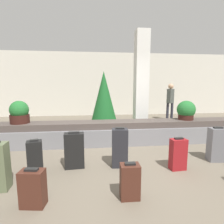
{
  "coord_description": "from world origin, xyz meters",
  "views": [
    {
      "loc": [
        -0.5,
        -3.3,
        1.53
      ],
      "look_at": [
        0.0,
        1.21,
        0.85
      ],
      "focal_mm": 28.0,
      "sensor_mm": 36.0,
      "label": 1
    }
  ],
  "objects_px": {
    "suitcase_4": "(120,148)",
    "potted_plant_0": "(186,111)",
    "decorated_tree": "(104,99)",
    "suitcase_5": "(130,181)",
    "potted_plant_1": "(19,113)",
    "suitcase_1": "(178,154)",
    "suitcase_7": "(33,188)",
    "suitcase_3": "(74,150)",
    "traveler_0": "(170,99)",
    "pillar": "(141,84)",
    "suitcase_0": "(35,157)",
    "suitcase_2": "(217,145)"
  },
  "relations": [
    {
      "from": "suitcase_5",
      "to": "suitcase_0",
      "type": "bearing_deg",
      "value": 151.8
    },
    {
      "from": "traveler_0",
      "to": "suitcase_0",
      "type": "bearing_deg",
      "value": -172.31
    },
    {
      "from": "suitcase_7",
      "to": "traveler_0",
      "type": "relative_size",
      "value": 0.31
    },
    {
      "from": "suitcase_3",
      "to": "suitcase_4",
      "type": "height_order",
      "value": "suitcase_4"
    },
    {
      "from": "potted_plant_1",
      "to": "decorated_tree",
      "type": "distance_m",
      "value": 2.58
    },
    {
      "from": "suitcase_2",
      "to": "potted_plant_1",
      "type": "relative_size",
      "value": 1.27
    },
    {
      "from": "suitcase_0",
      "to": "potted_plant_0",
      "type": "height_order",
      "value": "potted_plant_0"
    },
    {
      "from": "potted_plant_0",
      "to": "traveler_0",
      "type": "xyz_separation_m",
      "value": [
        0.8,
        2.76,
        0.12
      ]
    },
    {
      "from": "suitcase_2",
      "to": "suitcase_7",
      "type": "height_order",
      "value": "suitcase_2"
    },
    {
      "from": "suitcase_5",
      "to": "traveler_0",
      "type": "relative_size",
      "value": 0.32
    },
    {
      "from": "suitcase_5",
      "to": "potted_plant_0",
      "type": "bearing_deg",
      "value": 49.73
    },
    {
      "from": "potted_plant_1",
      "to": "suitcase_1",
      "type": "bearing_deg",
      "value": -26.32
    },
    {
      "from": "suitcase_4",
      "to": "potted_plant_0",
      "type": "relative_size",
      "value": 1.45
    },
    {
      "from": "suitcase_0",
      "to": "potted_plant_1",
      "type": "xyz_separation_m",
      "value": [
        -0.83,
        1.56,
        0.56
      ]
    },
    {
      "from": "suitcase_5",
      "to": "suitcase_7",
      "type": "relative_size",
      "value": 1.01
    },
    {
      "from": "suitcase_5",
      "to": "potted_plant_1",
      "type": "height_order",
      "value": "potted_plant_1"
    },
    {
      "from": "pillar",
      "to": "potted_plant_0",
      "type": "bearing_deg",
      "value": -41.08
    },
    {
      "from": "decorated_tree",
      "to": "potted_plant_0",
      "type": "bearing_deg",
      "value": -31.21
    },
    {
      "from": "suitcase_1",
      "to": "suitcase_7",
      "type": "bearing_deg",
      "value": -166.14
    },
    {
      "from": "pillar",
      "to": "potted_plant_1",
      "type": "xyz_separation_m",
      "value": [
        -3.36,
        -0.89,
        -0.74
      ]
    },
    {
      "from": "suitcase_3",
      "to": "suitcase_5",
      "type": "xyz_separation_m",
      "value": [
        0.84,
        -1.01,
        -0.09
      ]
    },
    {
      "from": "traveler_0",
      "to": "decorated_tree",
      "type": "relative_size",
      "value": 0.81
    },
    {
      "from": "suitcase_1",
      "to": "decorated_tree",
      "type": "relative_size",
      "value": 0.3
    },
    {
      "from": "pillar",
      "to": "suitcase_2",
      "type": "distance_m",
      "value": 2.79
    },
    {
      "from": "suitcase_5",
      "to": "decorated_tree",
      "type": "bearing_deg",
      "value": 92.75
    },
    {
      "from": "suitcase_5",
      "to": "traveler_0",
      "type": "height_order",
      "value": "traveler_0"
    },
    {
      "from": "suitcase_5",
      "to": "potted_plant_1",
      "type": "relative_size",
      "value": 0.91
    },
    {
      "from": "pillar",
      "to": "suitcase_1",
      "type": "bearing_deg",
      "value": -89.82
    },
    {
      "from": "pillar",
      "to": "suitcase_7",
      "type": "height_order",
      "value": "pillar"
    },
    {
      "from": "suitcase_2",
      "to": "potted_plant_1",
      "type": "height_order",
      "value": "potted_plant_1"
    },
    {
      "from": "pillar",
      "to": "suitcase_2",
      "type": "relative_size",
      "value": 4.48
    },
    {
      "from": "pillar",
      "to": "decorated_tree",
      "type": "distance_m",
      "value": 1.33
    },
    {
      "from": "suitcase_5",
      "to": "decorated_tree",
      "type": "distance_m",
      "value": 3.8
    },
    {
      "from": "suitcase_4",
      "to": "suitcase_5",
      "type": "height_order",
      "value": "suitcase_4"
    },
    {
      "from": "suitcase_5",
      "to": "potted_plant_0",
      "type": "distance_m",
      "value": 3.22
    },
    {
      "from": "suitcase_2",
      "to": "traveler_0",
      "type": "height_order",
      "value": "traveler_0"
    },
    {
      "from": "suitcase_1",
      "to": "traveler_0",
      "type": "relative_size",
      "value": 0.37
    },
    {
      "from": "suitcase_5",
      "to": "suitcase_2",
      "type": "bearing_deg",
      "value": 27.31
    },
    {
      "from": "potted_plant_0",
      "to": "decorated_tree",
      "type": "xyz_separation_m",
      "value": [
        -2.2,
        1.33,
        0.25
      ]
    },
    {
      "from": "suitcase_0",
      "to": "suitcase_7",
      "type": "bearing_deg",
      "value": -88.59
    },
    {
      "from": "suitcase_0",
      "to": "suitcase_7",
      "type": "xyz_separation_m",
      "value": [
        0.24,
        -0.86,
        -0.06
      ]
    },
    {
      "from": "pillar",
      "to": "decorated_tree",
      "type": "xyz_separation_m",
      "value": [
        -1.15,
        0.42,
        -0.51
      ]
    },
    {
      "from": "suitcase_1",
      "to": "suitcase_7",
      "type": "distance_m",
      "value": 2.43
    },
    {
      "from": "suitcase_0",
      "to": "suitcase_2",
      "type": "distance_m",
      "value": 3.51
    },
    {
      "from": "traveler_0",
      "to": "suitcase_7",
      "type": "bearing_deg",
      "value": -165.53
    },
    {
      "from": "suitcase_3",
      "to": "potted_plant_0",
      "type": "bearing_deg",
      "value": 21.15
    },
    {
      "from": "suitcase_5",
      "to": "potted_plant_0",
      "type": "xyz_separation_m",
      "value": [
        2.09,
        2.37,
        0.6
      ]
    },
    {
      "from": "suitcase_3",
      "to": "decorated_tree",
      "type": "height_order",
      "value": "decorated_tree"
    },
    {
      "from": "suitcase_3",
      "to": "suitcase_7",
      "type": "height_order",
      "value": "suitcase_3"
    },
    {
      "from": "suitcase_2",
      "to": "traveler_0",
      "type": "distance_m",
      "value": 4.28
    }
  ]
}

